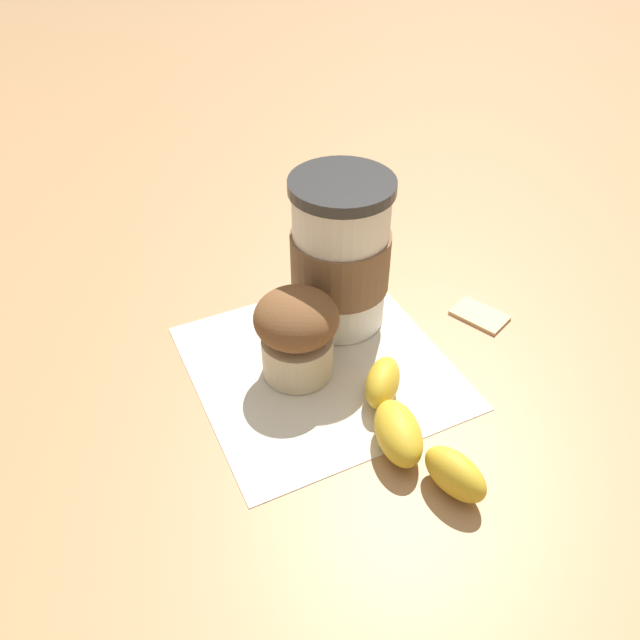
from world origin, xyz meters
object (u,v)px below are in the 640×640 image
banana (410,427)px  muffin (297,332)px  sugar_packet (480,314)px  coffee_cup (340,255)px

banana → muffin: bearing=-165.3°
sugar_packet → coffee_cup: bearing=-123.3°
coffee_cup → sugar_packet: size_ratio=2.87×
coffee_cup → muffin: 0.09m
muffin → sugar_packet: size_ratio=1.62×
coffee_cup → muffin: (0.04, -0.07, -0.03)m
coffee_cup → muffin: bearing=-60.5°
coffee_cup → banana: coffee_cup is taller
coffee_cup → banana: (0.15, -0.04, -0.05)m
banana → sugar_packet: size_ratio=3.05×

